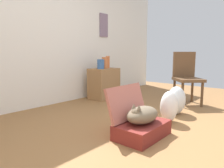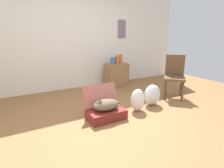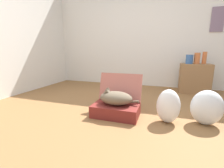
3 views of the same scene
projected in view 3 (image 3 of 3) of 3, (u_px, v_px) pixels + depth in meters
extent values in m
plane|color=olive|center=(129.00, 123.00, 1.85)|extent=(7.68, 7.68, 0.00)
cube|color=silver|center=(149.00, 33.00, 3.68)|extent=(6.40, 0.12, 2.60)
cube|color=slate|center=(218.00, 19.00, 3.14)|extent=(0.24, 0.02, 0.49)
cube|color=silver|center=(8.00, 27.00, 2.84)|extent=(0.12, 4.80, 2.60)
cube|color=maroon|center=(116.00, 110.00, 2.05)|extent=(0.61, 0.39, 0.16)
cube|color=#B26356|center=(120.00, 87.00, 2.19)|extent=(0.61, 0.15, 0.39)
ellipsoid|color=brown|center=(116.00, 98.00, 2.01)|extent=(0.44, 0.28, 0.18)
sphere|color=brown|center=(107.00, 94.00, 2.04)|extent=(0.11, 0.11, 0.11)
cone|color=brown|center=(107.00, 90.00, 2.00)|extent=(0.05, 0.05, 0.05)
cone|color=brown|center=(108.00, 89.00, 2.06)|extent=(0.05, 0.05, 0.05)
cylinder|color=brown|center=(131.00, 102.00, 2.00)|extent=(0.20, 0.03, 0.07)
ellipsoid|color=white|center=(168.00, 106.00, 1.83)|extent=(0.27, 0.22, 0.42)
ellipsoid|color=silver|center=(207.00, 108.00, 1.78)|extent=(0.35, 0.25, 0.42)
cube|color=olive|center=(194.00, 78.00, 3.20)|extent=(0.57, 0.39, 0.61)
cylinder|color=#38609E|center=(189.00, 59.00, 3.11)|extent=(0.14, 0.14, 0.18)
cylinder|color=#CC6B38|center=(204.00, 58.00, 3.09)|extent=(0.08, 0.08, 0.24)
cylinder|color=#CC6B38|center=(197.00, 58.00, 3.09)|extent=(0.11, 0.11, 0.22)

